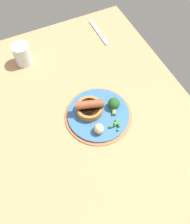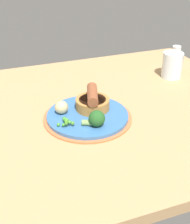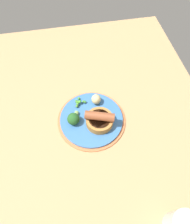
{
  "view_description": "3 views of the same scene",
  "coord_description": "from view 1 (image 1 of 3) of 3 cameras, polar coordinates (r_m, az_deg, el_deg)",
  "views": [
    {
      "loc": [
        40.9,
        -16.67,
        81.57
      ],
      "look_at": [
        -1.02,
        2.94,
        6.18
      ],
      "focal_mm": 40.0,
      "sensor_mm": 36.0,
      "label": 1
    },
    {
      "loc": [
        22.54,
        74.23,
        47.99
      ],
      "look_at": [
        -2.52,
        5.72,
        5.54
      ],
      "focal_mm": 50.0,
      "sensor_mm": 36.0,
      "label": 2
    },
    {
      "loc": [
        -35.97,
        9.52,
        66.21
      ],
      "look_at": [
        -0.33,
        2.83,
        7.3
      ],
      "focal_mm": 32.0,
      "sensor_mm": 36.0,
      "label": 3
    }
  ],
  "objects": [
    {
      "name": "dinner_plate",
      "position": [
        0.91,
        0.78,
        -0.64
      ],
      "size": [
        24.46,
        24.46,
        1.4
      ],
      "color": "#CC6B3D",
      "rests_on": "dining_table"
    },
    {
      "name": "potato_chunk_0",
      "position": [
        0.85,
        0.89,
        -3.85
      ],
      "size": [
        4.03,
        3.81,
        3.67
      ],
      "primitive_type": "ellipsoid",
      "rotation": [
        0.0,
        0.0,
        6.19
      ],
      "color": "#CCB77F",
      "rests_on": "dinner_plate"
    },
    {
      "name": "dining_table",
      "position": [
        0.91,
        -1.4,
        -2.7
      ],
      "size": [
        110.0,
        80.0,
        3.0
      ],
      "primitive_type": "cube",
      "color": "tan",
      "rests_on": "ground"
    },
    {
      "name": "sausage_pudding",
      "position": [
        0.89,
        -1.27,
        0.97
      ],
      "size": [
        9.52,
        10.31,
        5.93
      ],
      "rotation": [
        0.0,
        0.0,
        4.4
      ],
      "color": "#AD7538",
      "rests_on": "dinner_plate"
    },
    {
      "name": "pea_pile",
      "position": [
        0.87,
        4.73,
        -2.82
      ],
      "size": [
        4.46,
        4.22,
        1.82
      ],
      "color": "#3E883B",
      "rests_on": "dinner_plate"
    },
    {
      "name": "fork",
      "position": [
        1.2,
        0.85,
        17.76
      ],
      "size": [
        18.02,
        1.83,
        0.6
      ],
      "primitive_type": "cube",
      "rotation": [
        0.0,
        0.0,
        0.01
      ],
      "color": "silver",
      "rests_on": "dining_table"
    },
    {
      "name": "drinking_glass",
      "position": [
        1.08,
        -16.31,
        12.57
      ],
      "size": [
        7.06,
        7.06,
        8.9
      ],
      "primitive_type": "cylinder",
      "color": "silver",
      "rests_on": "dining_table"
    },
    {
      "name": "broccoli_floret_near",
      "position": [
        0.9,
        4.34,
        1.85
      ],
      "size": [
        5.98,
        4.44,
        4.3
      ],
      "rotation": [
        0.0,
        0.0,
        2.71
      ],
      "color": "#235623",
      "rests_on": "dinner_plate"
    }
  ]
}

